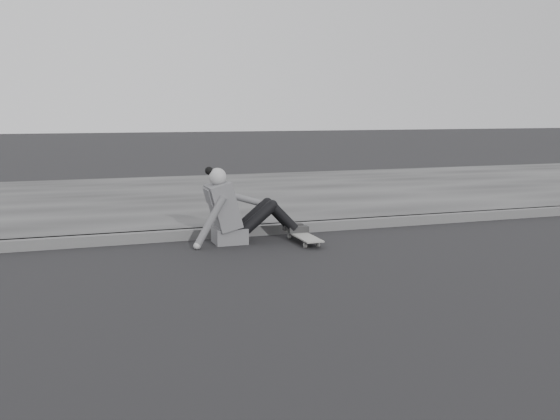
% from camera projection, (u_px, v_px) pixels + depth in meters
% --- Properties ---
extents(ground, '(80.00, 80.00, 0.00)m').
position_uv_depth(ground, '(508.00, 276.00, 5.66)').
color(ground, black).
rests_on(ground, ground).
extents(curb, '(24.00, 0.16, 0.12)m').
position_uv_depth(curb, '(376.00, 222.00, 8.06)').
color(curb, '#525252').
rests_on(curb, ground).
extents(sidewalk, '(24.00, 6.00, 0.12)m').
position_uv_depth(sidewalk, '(295.00, 193.00, 10.88)').
color(sidewalk, '#3B3B3B').
rests_on(sidewalk, ground).
extents(skateboard, '(0.20, 0.78, 0.09)m').
position_uv_depth(skateboard, '(303.00, 236.00, 7.10)').
color(skateboard, gray).
rests_on(skateboard, ground).
extents(seated_woman, '(1.38, 0.46, 0.88)m').
position_uv_depth(seated_woman, '(235.00, 211.00, 7.05)').
color(seated_woman, '#58585A').
rests_on(seated_woman, ground).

